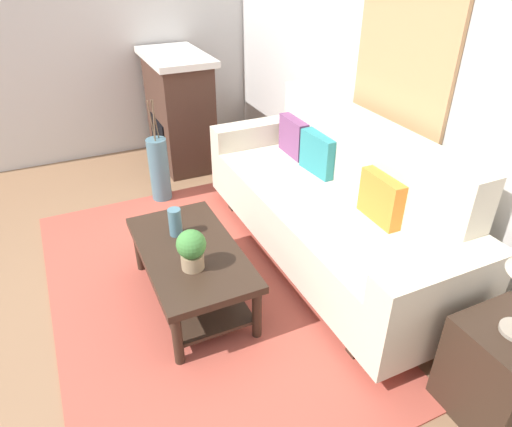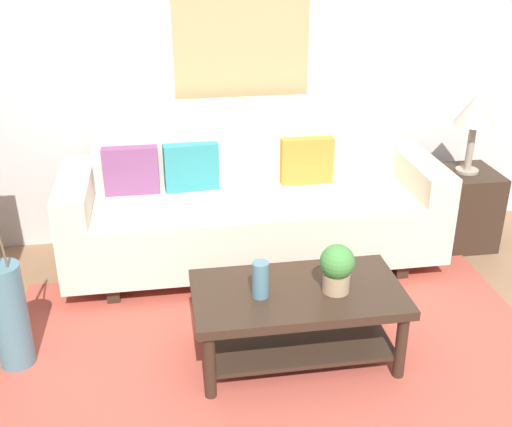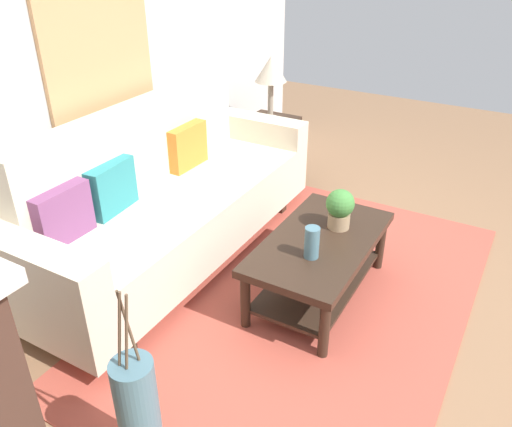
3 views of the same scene
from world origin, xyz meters
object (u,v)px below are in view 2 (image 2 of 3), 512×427
at_px(table_lamp, 476,112).
at_px(throw_pillow_plum, 131,170).
at_px(coffee_table, 297,308).
at_px(couch, 252,204).
at_px(tabletop_vase, 260,279).
at_px(floor_vase, 10,317).
at_px(framed_painting, 241,35).
at_px(side_table, 461,208).
at_px(throw_pillow_orange, 306,160).
at_px(potted_plant_tabletop, 337,267).
at_px(throw_pillow_teal, 191,167).

bearing_deg(table_lamp, throw_pillow_plum, 177.67).
distance_m(throw_pillow_plum, coffee_table, 1.55).
height_order(couch, tabletop_vase, couch).
relative_size(couch, coffee_table, 2.26).
height_order(floor_vase, framed_painting, framed_painting).
xyz_separation_m(couch, throw_pillow_plum, (-0.79, 0.12, 0.25)).
xyz_separation_m(side_table, table_lamp, (0.00, 0.00, 0.71)).
bearing_deg(throw_pillow_orange, tabletop_vase, -112.74).
bearing_deg(side_table, throw_pillow_orange, 175.27).
xyz_separation_m(throw_pillow_orange, coffee_table, (-0.33, -1.24, -0.37)).
distance_m(coffee_table, side_table, 1.87).
bearing_deg(coffee_table, couch, 93.41).
bearing_deg(framed_painting, coffee_table, -87.59).
bearing_deg(couch, potted_plant_tabletop, -77.44).
distance_m(tabletop_vase, floor_vase, 1.32).
bearing_deg(table_lamp, side_table, 180.00).
height_order(throw_pillow_orange, coffee_table, throw_pillow_orange).
bearing_deg(throw_pillow_orange, framed_painting, 139.23).
distance_m(table_lamp, framed_painting, 1.67).
height_order(potted_plant_tabletop, side_table, potted_plant_tabletop).
relative_size(throw_pillow_plum, throw_pillow_teal, 1.00).
relative_size(throw_pillow_teal, framed_painting, 0.39).
xyz_separation_m(couch, throw_pillow_orange, (0.40, 0.12, 0.25)).
relative_size(throw_pillow_orange, tabletop_vase, 1.85).
bearing_deg(potted_plant_tabletop, throw_pillow_plum, 129.31).
height_order(throw_pillow_teal, tabletop_vase, throw_pillow_teal).
xyz_separation_m(throw_pillow_teal, floor_vase, (-1.03, -1.06, -0.38)).
relative_size(potted_plant_tabletop, framed_painting, 0.28).
distance_m(couch, throw_pillow_orange, 0.48).
distance_m(potted_plant_tabletop, table_lamp, 1.80).
relative_size(throw_pillow_plum, framed_painting, 0.39).
bearing_deg(table_lamp, potted_plant_tabletop, -137.25).
height_order(throw_pillow_teal, side_table, throw_pillow_teal).
height_order(potted_plant_tabletop, table_lamp, table_lamp).
xyz_separation_m(couch, potted_plant_tabletop, (0.26, -1.16, 0.14)).
bearing_deg(floor_vase, throw_pillow_orange, 30.26).
bearing_deg(table_lamp, floor_vase, -161.95).
bearing_deg(throw_pillow_orange, throw_pillow_plum, 180.00).
relative_size(throw_pillow_plum, table_lamp, 0.63).
relative_size(tabletop_vase, table_lamp, 0.34).
bearing_deg(side_table, floor_vase, -161.95).
bearing_deg(coffee_table, potted_plant_tabletop, -11.72).
height_order(couch, framed_painting, framed_painting).
height_order(throw_pillow_orange, table_lamp, table_lamp).
xyz_separation_m(couch, table_lamp, (1.54, 0.03, 0.56)).
xyz_separation_m(table_lamp, framed_painting, (-1.54, 0.44, 0.48)).
bearing_deg(throw_pillow_teal, potted_plant_tabletop, -62.98).
xyz_separation_m(throw_pillow_teal, tabletop_vase, (0.26, -1.27, -0.15)).
xyz_separation_m(floor_vase, framed_painting, (1.42, 1.40, 1.17)).
bearing_deg(throw_pillow_orange, coffee_table, -104.84).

